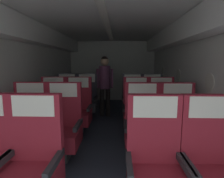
# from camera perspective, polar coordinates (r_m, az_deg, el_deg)

# --- Properties ---
(ground) EXTENTS (3.32, 7.11, 0.02)m
(ground) POSITION_cam_1_polar(r_m,az_deg,el_deg) (3.56, -1.81, -14.96)
(ground) COLOR #2D3342
(fuselage_shell) EXTENTS (3.20, 6.76, 2.19)m
(fuselage_shell) POSITION_cam_1_polar(r_m,az_deg,el_deg) (3.52, -1.64, 11.03)
(fuselage_shell) COLOR silver
(fuselage_shell) RESTS_ON ground
(seat_a_left_aisle) EXTENTS (0.53, 0.51, 1.12)m
(seat_a_left_aisle) POSITION_cam_1_polar(r_m,az_deg,el_deg) (1.96, -23.97, -21.13)
(seat_a_left_aisle) COLOR #38383D
(seat_a_left_aisle) RESTS_ON ground
(seat_a_right_aisle) EXTENTS (0.53, 0.51, 1.12)m
(seat_a_right_aisle) POSITION_cam_1_polar(r_m,az_deg,el_deg) (1.98, 29.03, -21.06)
(seat_a_right_aisle) COLOR #38383D
(seat_a_right_aisle) RESTS_ON ground
(seat_a_right_window) EXTENTS (0.53, 0.51, 1.12)m
(seat_a_right_window) POSITION_cam_1_polar(r_m,az_deg,el_deg) (1.82, 13.46, -23.03)
(seat_a_right_window) COLOR #38383D
(seat_a_right_window) RESTS_ON ground
(seat_b_left_window) EXTENTS (0.53, 0.51, 1.12)m
(seat_b_left_window) POSITION_cam_1_polar(r_m,az_deg,el_deg) (2.96, -24.64, -10.86)
(seat_b_left_window) COLOR #38383D
(seat_b_left_window) RESTS_ON ground
(seat_b_left_aisle) EXTENTS (0.53, 0.51, 1.12)m
(seat_b_left_aisle) POSITION_cam_1_polar(r_m,az_deg,el_deg) (2.76, -15.25, -11.73)
(seat_b_left_aisle) COLOR #38383D
(seat_b_left_aisle) RESTS_ON ground
(seat_b_right_aisle) EXTENTS (0.53, 0.51, 1.12)m
(seat_b_right_aisle) POSITION_cam_1_polar(r_m,az_deg,el_deg) (2.80, 20.07, -11.70)
(seat_b_right_aisle) COLOR #38383D
(seat_b_right_aisle) RESTS_ON ground
(seat_b_right_window) EXTENTS (0.53, 0.51, 1.12)m
(seat_b_right_window) POSITION_cam_1_polar(r_m,az_deg,el_deg) (2.67, 9.56, -12.24)
(seat_b_right_window) COLOR #38383D
(seat_b_right_window) RESTS_ON ground
(seat_c_left_window) EXTENTS (0.53, 0.51, 1.12)m
(seat_c_left_window) POSITION_cam_1_polar(r_m,az_deg,el_deg) (3.78, -18.17, -6.31)
(seat_c_left_window) COLOR #38383D
(seat_c_left_window) RESTS_ON ground
(seat_c_left_aisle) EXTENTS (0.53, 0.51, 1.12)m
(seat_c_left_aisle) POSITION_cam_1_polar(r_m,az_deg,el_deg) (3.65, -10.64, -6.56)
(seat_c_left_aisle) COLOR #38383D
(seat_c_left_aisle) RESTS_ON ground
(seat_c_right_aisle) EXTENTS (0.53, 0.51, 1.12)m
(seat_c_right_aisle) POSITION_cam_1_polar(r_m,az_deg,el_deg) (3.67, 15.32, -6.66)
(seat_c_right_aisle) COLOR #38383D
(seat_c_right_aisle) RESTS_ON ground
(seat_c_right_window) EXTENTS (0.53, 0.51, 1.12)m
(seat_c_right_window) POSITION_cam_1_polar(r_m,az_deg,el_deg) (3.59, 7.67, -6.74)
(seat_c_right_window) COLOR #38383D
(seat_c_right_window) RESTS_ON ground
(seat_d_left_window) EXTENTS (0.53, 0.51, 1.12)m
(seat_d_left_window) POSITION_cam_1_polar(r_m,az_deg,el_deg) (4.66, -14.15, -3.35)
(seat_d_left_window) COLOR #38383D
(seat_d_left_window) RESTS_ON ground
(seat_d_left_aisle) EXTENTS (0.53, 0.51, 1.12)m
(seat_d_left_aisle) POSITION_cam_1_polar(r_m,az_deg,el_deg) (4.55, -7.99, -3.45)
(seat_d_left_aisle) COLOR #38383D
(seat_d_left_aisle) RESTS_ON ground
(seat_d_right_aisle) EXTENTS (0.53, 0.51, 1.12)m
(seat_d_right_aisle) POSITION_cam_1_polar(r_m,az_deg,el_deg) (4.56, 12.58, -3.57)
(seat_d_right_aisle) COLOR #38383D
(seat_d_right_aisle) RESTS_ON ground
(seat_d_right_window) EXTENTS (0.53, 0.51, 1.12)m
(seat_d_right_window) POSITION_cam_1_polar(r_m,az_deg,el_deg) (4.49, 6.46, -3.59)
(seat_d_right_window) COLOR #38383D
(seat_d_right_window) RESTS_ON ground
(flight_attendant) EXTENTS (0.43, 0.28, 1.55)m
(flight_attendant) POSITION_cam_1_polar(r_m,az_deg,el_deg) (4.62, -2.30, 2.85)
(flight_attendant) COLOR black
(flight_attendant) RESTS_ON ground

